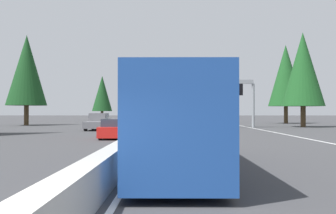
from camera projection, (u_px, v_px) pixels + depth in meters
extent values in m
plane|color=#38383A|center=(162.00, 124.00, 65.14)|extent=(320.00, 320.00, 0.00)
cube|color=#ADAAA3|center=(163.00, 119.00, 85.15)|extent=(180.00, 0.56, 0.90)
cube|color=silver|center=(222.00, 122.00, 75.06)|extent=(160.00, 0.16, 0.01)
cube|color=silver|center=(164.00, 122.00, 75.14)|extent=(160.00, 0.16, 0.01)
cylinder|color=gray|center=(157.00, 106.00, 48.72)|extent=(0.36, 0.36, 5.60)
cylinder|color=gray|center=(253.00, 106.00, 48.64)|extent=(0.36, 0.36, 5.60)
cube|color=gray|center=(205.00, 82.00, 48.72)|extent=(0.50, 12.32, 0.50)
cube|color=#0C602D|center=(188.00, 90.00, 48.57)|extent=(0.12, 3.20, 1.90)
cube|color=black|center=(226.00, 90.00, 48.54)|extent=(0.16, 4.20, 1.50)
cube|color=#1E4793|center=(175.00, 121.00, 13.56)|extent=(11.50, 2.50, 2.90)
cube|color=#2D3847|center=(175.00, 111.00, 13.56)|extent=(11.04, 2.55, 0.84)
cylinder|color=black|center=(150.00, 144.00, 17.58)|extent=(1.00, 0.30, 1.00)
cylinder|color=black|center=(198.00, 144.00, 17.56)|extent=(1.00, 0.30, 1.00)
cylinder|color=black|center=(133.00, 171.00, 9.53)|extent=(1.00, 0.30, 1.00)
cylinder|color=black|center=(221.00, 171.00, 9.51)|extent=(1.00, 0.30, 1.00)
cube|color=silver|center=(213.00, 127.00, 37.62)|extent=(4.40, 1.80, 0.76)
cube|color=#2D3847|center=(213.00, 120.00, 37.41)|extent=(2.46, 1.51, 0.56)
cylinder|color=black|center=(204.00, 128.00, 39.03)|extent=(0.64, 0.22, 0.64)
cylinder|color=black|center=(219.00, 128.00, 39.02)|extent=(0.64, 0.22, 0.64)
cylinder|color=black|center=(206.00, 129.00, 36.21)|extent=(0.64, 0.22, 0.64)
cylinder|color=black|center=(223.00, 129.00, 36.20)|extent=(0.64, 0.22, 0.64)
cube|color=#1E4793|center=(173.00, 123.00, 49.31)|extent=(4.40, 1.80, 0.76)
cube|color=#2D3847|center=(173.00, 118.00, 49.10)|extent=(2.46, 1.51, 0.56)
cylinder|color=black|center=(167.00, 124.00, 50.72)|extent=(0.64, 0.22, 0.64)
cylinder|color=black|center=(178.00, 124.00, 50.71)|extent=(0.64, 0.22, 0.64)
cylinder|color=black|center=(166.00, 125.00, 47.90)|extent=(0.64, 0.22, 0.64)
cylinder|color=black|center=(179.00, 125.00, 47.89)|extent=(0.64, 0.22, 0.64)
cube|color=slate|center=(172.00, 117.00, 104.00)|extent=(5.60, 2.00, 0.70)
cube|color=slate|center=(172.00, 114.00, 105.02)|extent=(2.24, 1.84, 0.90)
cube|color=#2D3847|center=(172.00, 114.00, 105.02)|extent=(2.02, 1.92, 0.41)
cylinder|color=black|center=(169.00, 118.00, 105.85)|extent=(0.80, 0.28, 0.80)
cylinder|color=black|center=(175.00, 118.00, 105.84)|extent=(0.80, 0.28, 0.80)
cylinder|color=black|center=(169.00, 118.00, 102.15)|extent=(0.80, 0.28, 0.80)
cylinder|color=black|center=(175.00, 118.00, 102.14)|extent=(0.80, 0.28, 0.80)
cube|color=white|center=(173.00, 119.00, 59.09)|extent=(5.00, 1.95, 1.44)
cube|color=#2D3847|center=(173.00, 117.00, 56.80)|extent=(0.08, 1.48, 0.56)
cylinder|color=black|center=(167.00, 122.00, 60.79)|extent=(0.70, 0.24, 0.70)
cylinder|color=black|center=(178.00, 122.00, 60.78)|extent=(0.70, 0.24, 0.70)
cylinder|color=black|center=(167.00, 123.00, 57.39)|extent=(0.70, 0.24, 0.70)
cylinder|color=black|center=(178.00, 123.00, 57.38)|extent=(0.70, 0.24, 0.70)
cube|color=slate|center=(97.00, 125.00, 41.62)|extent=(5.60, 2.00, 0.70)
cube|color=slate|center=(99.00, 117.00, 42.64)|extent=(2.24, 1.84, 0.90)
cube|color=#2D3847|center=(99.00, 116.00, 42.64)|extent=(2.02, 1.92, 0.41)
cylinder|color=black|center=(93.00, 126.00, 43.47)|extent=(0.80, 0.28, 0.80)
cylinder|color=black|center=(108.00, 126.00, 43.46)|extent=(0.80, 0.28, 0.80)
cylinder|color=black|center=(86.00, 127.00, 39.78)|extent=(0.80, 0.28, 0.80)
cylinder|color=black|center=(102.00, 127.00, 39.76)|extent=(0.80, 0.28, 0.80)
cube|color=red|center=(114.00, 131.00, 28.47)|extent=(4.40, 1.80, 0.76)
cube|color=#2D3847|center=(114.00, 123.00, 28.25)|extent=(2.46, 1.51, 0.56)
cylinder|color=black|center=(107.00, 133.00, 29.88)|extent=(0.64, 0.22, 0.64)
cylinder|color=black|center=(127.00, 133.00, 29.86)|extent=(0.64, 0.22, 0.64)
cylinder|color=black|center=(100.00, 135.00, 27.06)|extent=(0.64, 0.22, 0.64)
cylinder|color=black|center=(122.00, 135.00, 27.05)|extent=(0.64, 0.22, 0.64)
cylinder|color=#4C3823|center=(303.00, 117.00, 50.18)|extent=(0.66, 0.66, 2.76)
cone|color=#194C1E|center=(303.00, 69.00, 50.26)|extent=(5.52, 5.52, 9.79)
cylinder|color=#4C3823|center=(286.00, 115.00, 66.41)|extent=(0.69, 0.69, 3.03)
cone|color=#194C1E|center=(286.00, 75.00, 66.50)|extent=(6.05, 6.05, 10.73)
cylinder|color=#4C3823|center=(26.00, 115.00, 56.84)|extent=(0.69, 0.69, 2.98)
cone|color=#143D19|center=(27.00, 70.00, 56.93)|extent=(5.96, 5.96, 10.56)
cylinder|color=#4C3823|center=(102.00, 116.00, 82.86)|extent=(0.60, 0.60, 2.18)
cone|color=#143D19|center=(102.00, 93.00, 82.93)|extent=(4.36, 4.36, 7.73)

